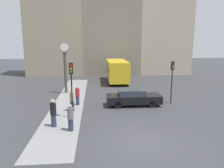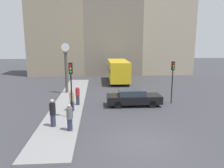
% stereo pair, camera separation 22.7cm
% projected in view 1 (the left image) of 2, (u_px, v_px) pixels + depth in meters
% --- Properties ---
extents(ground_plane, '(120.00, 120.00, 0.00)m').
position_uv_depth(ground_plane, '(143.00, 142.00, 11.96)').
color(ground_plane, '#38383D').
extents(sidewalk_corner, '(2.58, 21.50, 0.12)m').
position_uv_depth(sidewalk_corner, '(70.00, 101.00, 20.12)').
color(sidewalk_corner, gray).
rests_on(sidewalk_corner, ground_plane).
extents(building_row, '(26.54, 5.00, 19.16)m').
position_uv_depth(building_row, '(107.00, 24.00, 35.66)').
color(building_row, gray).
rests_on(building_row, ground_plane).
extents(sedan_car, '(4.63, 1.75, 1.42)m').
position_uv_depth(sedan_car, '(133.00, 97.00, 18.73)').
color(sedan_car, black).
rests_on(sedan_car, ground_plane).
extents(bus_distant, '(2.54, 7.07, 2.91)m').
position_uv_depth(bus_distant, '(117.00, 70.00, 29.35)').
color(bus_distant, gold).
rests_on(bus_distant, ground_plane).
extents(traffic_light_near, '(0.26, 0.24, 3.90)m').
position_uv_depth(traffic_light_near, '(71.00, 79.00, 14.90)').
color(traffic_light_near, black).
rests_on(traffic_light_near, sidewalk_corner).
extents(traffic_light_far, '(0.26, 0.24, 3.74)m').
position_uv_depth(traffic_light_far, '(172.00, 73.00, 19.04)').
color(traffic_light_far, black).
rests_on(traffic_light_far, ground_plane).
extents(street_clock, '(0.96, 0.38, 5.21)m').
position_uv_depth(street_clock, '(65.00, 68.00, 22.58)').
color(street_clock, '#4C473D').
rests_on(street_clock, sidewalk_corner).
extents(pedestrian_red_top, '(0.35, 0.35, 1.63)m').
position_uv_depth(pedestrian_red_top, '(77.00, 96.00, 18.43)').
color(pedestrian_red_top, '#2D334C').
rests_on(pedestrian_red_top, sidewalk_corner).
extents(pedestrian_tan_coat, '(0.37, 0.37, 1.70)m').
position_uv_depth(pedestrian_tan_coat, '(72.00, 100.00, 16.79)').
color(pedestrian_tan_coat, '#2D334C').
rests_on(pedestrian_tan_coat, sidewalk_corner).
extents(pedestrian_black_jacket, '(0.38, 0.38, 1.78)m').
position_uv_depth(pedestrian_black_jacket, '(53.00, 113.00, 13.68)').
color(pedestrian_black_jacket, '#2D334C').
rests_on(pedestrian_black_jacket, sidewalk_corner).
extents(pedestrian_grey_jacket, '(0.37, 0.37, 1.65)m').
position_uv_depth(pedestrian_grey_jacket, '(71.00, 118.00, 13.06)').
color(pedestrian_grey_jacket, '#2D334C').
rests_on(pedestrian_grey_jacket, sidewalk_corner).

